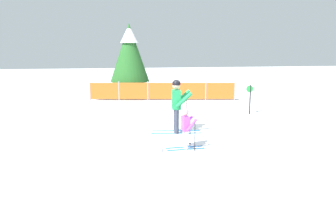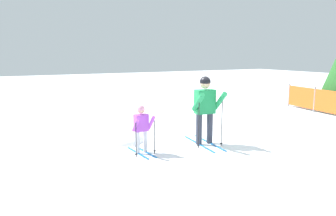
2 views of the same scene
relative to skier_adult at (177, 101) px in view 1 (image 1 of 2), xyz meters
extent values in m
plane|color=white|center=(0.06, 0.26, -1.04)|extent=(60.00, 60.00, 0.00)
cube|color=#1966B2|center=(-0.01, 0.16, -1.03)|extent=(1.64, 0.22, 0.02)
cube|color=#1966B2|center=(-0.04, -0.15, -1.03)|extent=(1.64, 0.22, 0.02)
cylinder|color=#333847|center=(-0.01, 0.16, -0.63)|extent=(0.16, 0.16, 0.78)
cylinder|color=#333847|center=(-0.04, -0.15, -0.63)|extent=(0.16, 0.16, 0.78)
cube|color=#1E8C4C|center=(-0.03, 0.00, 0.06)|extent=(0.33, 0.51, 0.60)
cylinder|color=#1E8C4C|center=(0.24, 0.28, 0.09)|extent=(0.55, 0.18, 0.51)
cylinder|color=#1E8C4C|center=(0.17, -0.32, 0.09)|extent=(0.55, 0.18, 0.51)
sphere|color=#D8AD8C|center=(-0.03, 0.00, 0.52)|extent=(0.26, 0.26, 0.26)
sphere|color=black|center=(-0.03, 0.00, 0.57)|extent=(0.27, 0.27, 0.27)
cylinder|color=black|center=(0.32, 0.29, -0.43)|extent=(0.02, 0.02, 1.21)
cylinder|color=black|center=(0.32, 0.29, -0.98)|extent=(0.07, 0.07, 0.01)
cylinder|color=black|center=(0.25, -0.35, -0.43)|extent=(0.02, 0.02, 1.21)
cylinder|color=black|center=(0.25, -0.35, -0.98)|extent=(0.07, 0.07, 0.01)
cube|color=#1966B2|center=(-0.07, -1.63, -1.03)|extent=(1.06, 0.11, 0.02)
cube|color=#1966B2|center=(-0.06, -1.83, -1.03)|extent=(1.06, 0.11, 0.02)
cylinder|color=silver|center=(-0.07, -1.63, -0.77)|extent=(0.10, 0.10, 0.50)
cylinder|color=silver|center=(-0.06, -1.83, -0.77)|extent=(0.10, 0.10, 0.50)
cube|color=#B24CD8|center=(-0.06, -1.73, -0.32)|extent=(0.20, 0.32, 0.39)
cylinder|color=#B24CD8|center=(0.05, -1.53, -0.32)|extent=(0.32, 0.10, 0.36)
cylinder|color=#B24CD8|center=(0.08, -1.92, -0.32)|extent=(0.32, 0.10, 0.36)
sphere|color=#D8AD8C|center=(-0.06, -1.73, -0.02)|extent=(0.17, 0.17, 0.17)
sphere|color=pink|center=(-0.06, -1.73, 0.01)|extent=(0.18, 0.18, 0.18)
cylinder|color=black|center=(0.12, -1.48, -0.65)|extent=(0.02, 0.02, 0.78)
cylinder|color=black|center=(0.12, -1.48, -0.98)|extent=(0.07, 0.07, 0.01)
cylinder|color=black|center=(0.15, -1.96, -0.65)|extent=(0.02, 0.02, 0.78)
cylinder|color=black|center=(0.15, -1.96, -0.98)|extent=(0.07, 0.07, 0.01)
cylinder|color=gray|center=(-3.37, 6.73, -0.54)|extent=(0.06, 0.06, 1.00)
cylinder|color=gray|center=(-1.89, 6.53, -0.54)|extent=(0.06, 0.06, 1.00)
cylinder|color=gray|center=(-0.42, 6.32, -0.54)|extent=(0.06, 0.06, 1.00)
cylinder|color=gray|center=(1.05, 6.11, -0.54)|extent=(0.06, 0.06, 1.00)
cylinder|color=gray|center=(2.52, 5.91, -0.54)|extent=(0.06, 0.06, 1.00)
cylinder|color=gray|center=(3.99, 5.70, -0.54)|extent=(0.06, 0.06, 1.00)
cube|color=#F35C1E|center=(-2.63, 6.63, -0.54)|extent=(1.48, 0.24, 0.84)
cube|color=#F35C1E|center=(-1.16, 6.42, -0.54)|extent=(1.48, 0.24, 0.84)
cube|color=#F35C1E|center=(0.31, 6.22, -0.54)|extent=(1.48, 0.24, 0.84)
cube|color=#F35C1E|center=(1.78, 6.01, -0.54)|extent=(1.48, 0.24, 0.84)
cube|color=#F35C1E|center=(3.26, 5.80, -0.54)|extent=(1.48, 0.24, 0.84)
cylinder|color=#4C3823|center=(-1.28, 7.84, -0.62)|extent=(0.27, 0.27, 0.84)
cone|color=#245C24|center=(-1.28, 7.84, 1.36)|extent=(2.13, 2.13, 3.12)
cone|color=white|center=(-1.28, 7.84, 2.36)|extent=(0.96, 0.96, 0.94)
cylinder|color=black|center=(3.46, 2.37, -0.43)|extent=(0.05, 0.05, 1.22)
cylinder|color=green|center=(3.43, 2.37, 0.02)|extent=(0.28, 0.06, 0.28)
ellipsoid|color=white|center=(-1.34, -1.75, -1.04)|extent=(1.31, 1.11, 0.52)
camera|label=1|loc=(-1.78, -10.27, 1.80)|focal=35.00mm
camera|label=2|loc=(6.76, -4.64, 1.27)|focal=35.00mm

